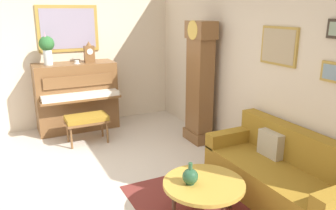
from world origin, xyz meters
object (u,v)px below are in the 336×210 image
object	(u,v)px
couch	(281,175)
teacup	(77,62)
coffee_table	(204,185)
piano_bench	(87,120)
green_jug	(190,176)
flower_vase	(47,47)
grandfather_clock	(200,86)
mantel_clock	(89,53)
piano	(77,96)

from	to	relation	value
couch	teacup	world-z (taller)	teacup
couch	coffee_table	bearing A→B (deg)	-95.66
piano_bench	coffee_table	distance (m)	2.76
green_jug	couch	bearing A→B (deg)	83.28
teacup	flower_vase	bearing A→B (deg)	-99.93
grandfather_clock	teacup	xyz separation A→B (m)	(-1.44, -1.70, 0.31)
coffee_table	mantel_clock	xyz separation A→B (m)	(-3.46, -0.33, 1.04)
piano	flower_vase	bearing A→B (deg)	-89.69
piano	teacup	xyz separation A→B (m)	(0.09, 0.03, 0.65)
grandfather_clock	mantel_clock	size ratio (longest dim) A/B	5.34
couch	mantel_clock	world-z (taller)	mantel_clock
mantel_clock	teacup	world-z (taller)	mantel_clock
grandfather_clock	couch	size ratio (longest dim) A/B	1.07
piano_bench	teacup	distance (m)	1.11
flower_vase	green_jug	distance (m)	3.70
flower_vase	mantel_clock	bearing A→B (deg)	89.96
coffee_table	green_jug	distance (m)	0.19
flower_vase	piano_bench	bearing A→B (deg)	28.86
piano_bench	green_jug	world-z (taller)	green_jug
piano	mantel_clock	distance (m)	0.84
couch	flower_vase	size ratio (longest dim) A/B	3.28
piano	couch	distance (m)	3.93
mantel_clock	green_jug	bearing A→B (deg)	2.95
piano	grandfather_clock	size ratio (longest dim) A/B	0.71
green_jug	grandfather_clock	bearing A→B (deg)	146.23
teacup	green_jug	bearing A→B (deg)	7.32
piano_bench	flower_vase	xyz separation A→B (m)	(-0.78, -0.43, 1.16)
coffee_table	mantel_clock	world-z (taller)	mantel_clock
piano	green_jug	world-z (taller)	piano
couch	flower_vase	bearing A→B (deg)	-149.91
coffee_table	green_jug	world-z (taller)	green_jug
coffee_table	flower_vase	distance (m)	3.80
piano	piano_bench	bearing A→B (deg)	-0.84
couch	coffee_table	world-z (taller)	couch
mantel_clock	teacup	xyz separation A→B (m)	(0.08, -0.25, -0.15)
flower_vase	grandfather_clock	bearing A→B (deg)	54.93
piano_bench	teacup	world-z (taller)	teacup
grandfather_clock	coffee_table	distance (m)	2.31
mantel_clock	flower_vase	size ratio (longest dim) A/B	0.66
piano	coffee_table	bearing A→B (deg)	10.03
piano_bench	piano	bearing A→B (deg)	179.16
piano	couch	world-z (taller)	piano
teacup	piano_bench	bearing A→B (deg)	-3.73
coffee_table	teacup	bearing A→B (deg)	-170.28
piano	green_jug	distance (m)	3.46
piano_bench	green_jug	xyz separation A→B (m)	(2.65, 0.47, 0.10)
green_jug	piano_bench	bearing A→B (deg)	-169.84
piano_bench	couch	size ratio (longest dim) A/B	0.37
piano	couch	bearing A→B (deg)	24.50
couch	teacup	xyz separation A→B (m)	(-3.48, -1.59, 0.96)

